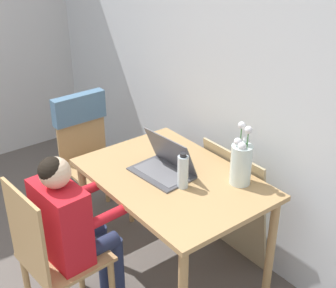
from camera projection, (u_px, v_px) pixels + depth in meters
The scene contains 9 objects.
wall_back at pixel (238, 68), 2.82m from camera, with size 6.40×0.05×2.50m.
dining_table at pixel (173, 191), 2.73m from camera, with size 1.10×0.75×0.74m.
chair_occupied at pixel (53, 258), 2.45m from camera, with size 0.43×0.43×0.94m.
chair_spare at pixel (86, 139), 3.36m from camera, with size 0.43×0.40×0.95m.
person_seated at pixel (70, 222), 2.44m from camera, with size 0.37×0.44×1.06m.
laptop at pixel (165, 164), 2.71m from camera, with size 0.38×0.27×0.23m.
flower_vase at pixel (241, 162), 2.57m from camera, with size 0.12×0.12×0.36m.
water_bottle at pixel (183, 171), 2.54m from camera, with size 0.06×0.06×0.21m.
cardboard_panel at pixel (235, 205), 3.03m from camera, with size 0.52×0.13×0.80m.
Camera 1 is at (1.89, 0.23, 2.13)m, focal length 50.00 mm.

